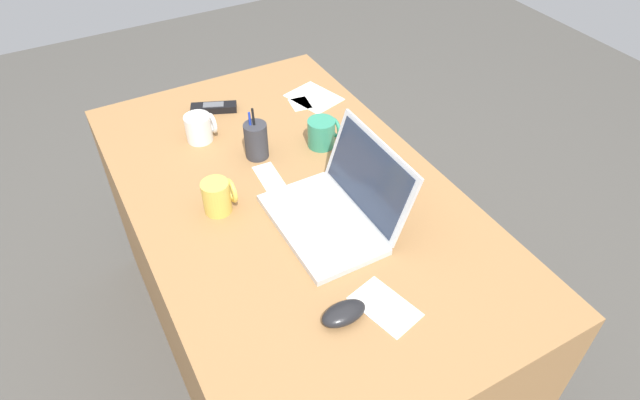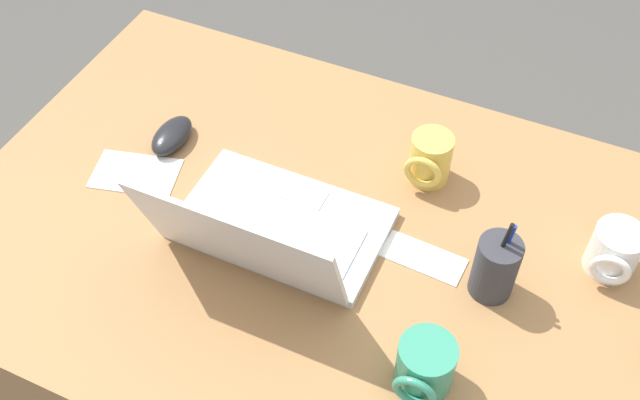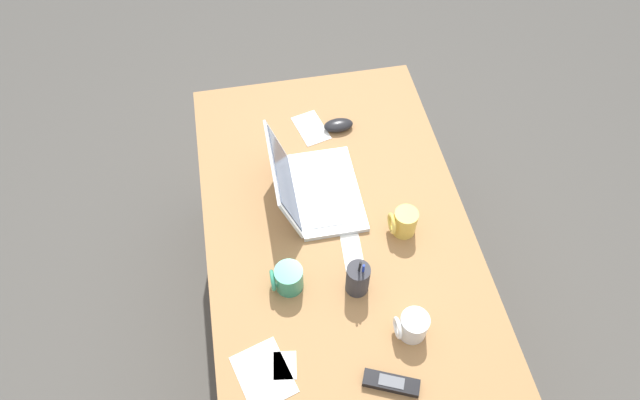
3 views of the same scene
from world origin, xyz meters
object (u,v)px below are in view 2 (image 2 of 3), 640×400
(coffee_mug_spare, at_px, (425,367))
(pen_holder, at_px, (495,267))
(coffee_mug_white, at_px, (614,251))
(laptop, at_px, (269,229))
(computer_mouse, at_px, (172,136))
(coffee_mug_tall, at_px, (430,159))

(coffee_mug_spare, relative_size, pen_holder, 0.58)
(coffee_mug_white, height_order, coffee_mug_spare, coffee_mug_spare)
(laptop, relative_size, pen_holder, 2.10)
(laptop, xyz_separation_m, coffee_mug_spare, (-0.31, 0.13, 0.00))
(computer_mouse, bearing_deg, coffee_mug_spare, 154.01)
(coffee_mug_white, bearing_deg, laptop, 19.80)
(coffee_mug_white, bearing_deg, computer_mouse, 3.20)
(coffee_mug_white, relative_size, coffee_mug_tall, 0.98)
(coffee_mug_white, height_order, pen_holder, pen_holder)
(pen_holder, bearing_deg, coffee_mug_spare, 77.48)
(laptop, distance_m, coffee_mug_white, 0.56)
(computer_mouse, height_order, coffee_mug_spare, coffee_mug_spare)
(laptop, bearing_deg, pen_holder, -169.19)
(coffee_mug_spare, height_order, pen_holder, pen_holder)
(coffee_mug_white, relative_size, pen_holder, 0.56)
(coffee_mug_tall, bearing_deg, coffee_mug_spare, 108.02)
(coffee_mug_white, xyz_separation_m, pen_holder, (0.16, 0.12, 0.01))
(coffee_mug_spare, bearing_deg, computer_mouse, -24.87)
(coffee_mug_spare, bearing_deg, coffee_mug_tall, -71.98)
(coffee_mug_tall, height_order, pen_holder, pen_holder)
(computer_mouse, height_order, pen_holder, pen_holder)
(coffee_mug_spare, bearing_deg, coffee_mug_white, -123.09)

